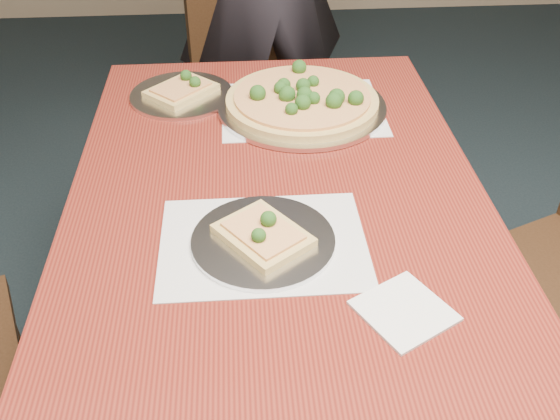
{
  "coord_description": "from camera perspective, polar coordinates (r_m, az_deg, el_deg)",
  "views": [
    {
      "loc": [
        -0.43,
        -0.3,
        1.54
      ],
      "look_at": [
        -0.35,
        0.73,
        0.75
      ],
      "focal_mm": 40.0,
      "sensor_mm": 36.0,
      "label": 1
    }
  ],
  "objects": [
    {
      "name": "dining_table",
      "position": [
        1.35,
        0.0,
        -3.09
      ],
      "size": [
        0.9,
        1.5,
        0.75
      ],
      "color": "#5C1812",
      "rests_on": "ground"
    },
    {
      "name": "chair_far",
      "position": [
        2.35,
        -2.18,
        11.54
      ],
      "size": [
        0.54,
        0.54,
        0.91
      ],
      "rotation": [
        0.0,
        0.0,
        0.35
      ],
      "color": "black",
      "rests_on": "ground"
    },
    {
      "name": "placemat_main",
      "position": [
        1.67,
        2.01,
        9.23
      ],
      "size": [
        0.42,
        0.32,
        0.0
      ],
      "primitive_type": "cube",
      "color": "white",
      "rests_on": "dining_table"
    },
    {
      "name": "placemat_near",
      "position": [
        1.21,
        -1.54,
        -3.01
      ],
      "size": [
        0.4,
        0.3,
        0.0
      ],
      "primitive_type": "cube",
      "color": "white",
      "rests_on": "dining_table"
    },
    {
      "name": "pizza_pan",
      "position": [
        1.66,
        2.05,
        9.93
      ],
      "size": [
        0.44,
        0.44,
        0.07
      ],
      "color": "silver",
      "rests_on": "dining_table"
    },
    {
      "name": "slice_plate_near",
      "position": [
        1.21,
        -1.55,
        -2.55
      ],
      "size": [
        0.28,
        0.28,
        0.06
      ],
      "color": "silver",
      "rests_on": "dining_table"
    },
    {
      "name": "slice_plate_far",
      "position": [
        1.75,
        -8.95,
        10.58
      ],
      "size": [
        0.28,
        0.28,
        0.06
      ],
      "color": "silver",
      "rests_on": "dining_table"
    },
    {
      "name": "napkin",
      "position": [
        1.1,
        11.28,
        -9.03
      ],
      "size": [
        0.19,
        0.19,
        0.01
      ],
      "primitive_type": "cube",
      "rotation": [
        0.0,
        0.0,
        0.51
      ],
      "color": "white",
      "rests_on": "dining_table"
    }
  ]
}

